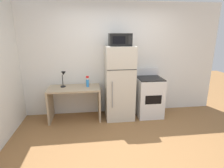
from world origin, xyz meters
TOP-DOWN VIEW (x-y plane):
  - ground_plane at (0.00, 0.00)m, footprint 12.00×12.00m
  - wall_back_white at (0.00, 1.70)m, footprint 5.00×0.10m
  - desk at (-0.97, 1.34)m, footprint 1.14×0.57m
  - desk_lamp at (-1.19, 1.41)m, footprint 0.14×0.12m
  - spray_bottle at (-0.67, 1.36)m, footprint 0.06×0.06m
  - refrigerator at (0.04, 1.32)m, footprint 0.63×0.64m
  - microwave at (0.04, 1.30)m, footprint 0.46×0.35m
  - oven_range at (0.76, 1.33)m, footprint 0.58×0.61m

SIDE VIEW (x-z plane):
  - ground_plane at x=0.00m, z-range 0.00..0.00m
  - oven_range at x=0.76m, z-range -0.08..1.02m
  - desk at x=-0.97m, z-range 0.15..0.90m
  - refrigerator at x=0.04m, z-range 0.00..1.65m
  - spray_bottle at x=-0.67m, z-range 0.72..0.97m
  - desk_lamp at x=-1.19m, z-range 0.81..1.17m
  - wall_back_white at x=0.00m, z-range 0.00..2.60m
  - microwave at x=0.04m, z-range 1.65..1.91m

